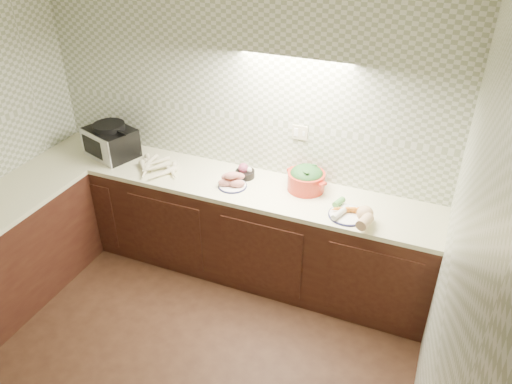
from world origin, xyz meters
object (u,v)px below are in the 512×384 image
at_px(sweet_potato_plate, 232,181).
at_px(onion_bowl, 245,172).
at_px(dutch_oven, 306,178).
at_px(toaster_oven, 111,141).
at_px(veg_plate, 356,213).
at_px(parsnip_pile, 157,166).

xyz_separation_m(sweet_potato_plate, onion_bowl, (0.03, 0.18, -0.00)).
bearing_deg(dutch_oven, toaster_oven, -152.95).
height_order(toaster_oven, veg_plate, toaster_oven).
bearing_deg(parsnip_pile, toaster_oven, 171.46).
bearing_deg(parsnip_pile, onion_bowl, 12.93).
relative_size(toaster_oven, dutch_oven, 1.30).
height_order(toaster_oven, parsnip_pile, toaster_oven).
distance_m(parsnip_pile, veg_plate, 1.78).
bearing_deg(sweet_potato_plate, toaster_oven, 176.15).
relative_size(parsnip_pile, veg_plate, 1.10).
bearing_deg(dutch_oven, onion_bowl, -155.52).
bearing_deg(veg_plate, sweet_potato_plate, 175.90).
bearing_deg(veg_plate, parsnip_pile, 177.41).
distance_m(onion_bowl, dutch_oven, 0.55).
xyz_separation_m(parsnip_pile, dutch_oven, (1.31, 0.18, 0.07)).
height_order(parsnip_pile, dutch_oven, dutch_oven).
height_order(toaster_oven, dutch_oven, toaster_oven).
bearing_deg(toaster_oven, dutch_oven, 22.06).
bearing_deg(onion_bowl, parsnip_pile, -167.07).
xyz_separation_m(toaster_oven, veg_plate, (2.31, -0.16, -0.10)).
height_order(toaster_oven, sweet_potato_plate, toaster_oven).
bearing_deg(veg_plate, dutch_oven, 151.08).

